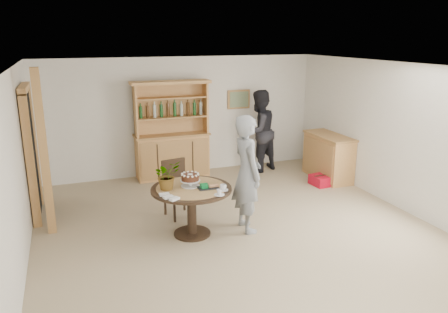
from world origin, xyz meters
TOP-DOWN VIEW (x-y plane):
  - ground at (0.00, 0.00)m, footprint 7.00×7.00m
  - room_shell at (0.00, 0.01)m, footprint 6.04×7.04m
  - doorway at (-2.93, 2.00)m, footprint 0.13×1.10m
  - pine_post at (-2.70, 1.20)m, footprint 0.12×0.12m
  - hutch at (-0.30, 3.24)m, footprint 1.62×0.54m
  - sideboard at (2.74, 2.00)m, footprint 0.54×1.26m
  - dining_table at (-0.70, 0.38)m, footprint 1.20×1.20m
  - dining_chair at (-0.72, 1.21)m, footprint 0.50×0.50m
  - birthday_cake at (-0.70, 0.43)m, footprint 0.30×0.30m
  - flower_vase at (-1.05, 0.43)m, footprint 0.47×0.44m
  - gift_tray at (-0.49, 0.26)m, footprint 0.30×0.20m
  - coffee_cup_a at (-0.30, 0.10)m, footprint 0.15×0.15m
  - coffee_cup_b at (-0.42, -0.07)m, footprint 0.15×0.15m
  - napkins at (-1.11, 0.07)m, footprint 0.24×0.33m
  - teen_boy at (0.15, 0.28)m, footprint 0.44×0.66m
  - adult_person at (1.59, 3.00)m, footprint 1.07×0.96m
  - red_suitcase at (2.50, 1.67)m, footprint 0.63×0.45m

SIDE VIEW (x-z plane):
  - ground at x=0.00m, z-range 0.00..0.00m
  - red_suitcase at x=2.50m, z-range 0.00..0.21m
  - sideboard at x=2.74m, z-range 0.00..0.94m
  - dining_chair at x=-0.72m, z-range 0.06..1.01m
  - dining_table at x=-0.70m, z-range 0.22..0.98m
  - hutch at x=-0.30m, z-range -0.33..1.71m
  - napkins at x=-1.11m, z-range 0.76..0.79m
  - gift_tray at x=-0.49m, z-range 0.75..0.83m
  - coffee_cup_b at x=-0.42m, z-range 0.75..0.84m
  - coffee_cup_a at x=-0.30m, z-range 0.76..0.84m
  - birthday_cake at x=-0.70m, z-range 0.78..0.98m
  - adult_person at x=1.59m, z-range 0.00..1.80m
  - teen_boy at x=0.15m, z-range 0.00..1.81m
  - flower_vase at x=-1.05m, z-range 0.76..1.18m
  - doorway at x=-2.93m, z-range 0.02..2.20m
  - pine_post at x=-2.70m, z-range 0.00..2.50m
  - room_shell at x=0.00m, z-range 0.48..3.00m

